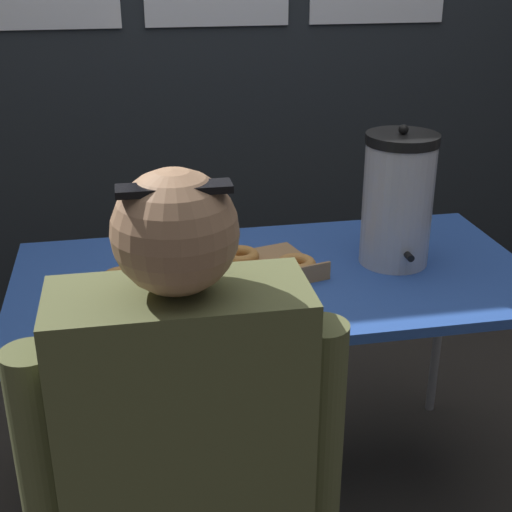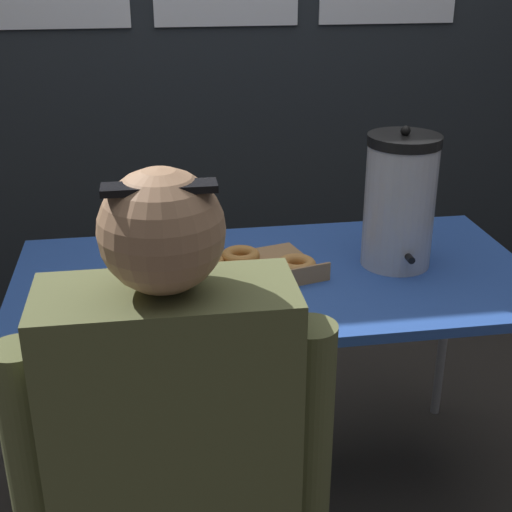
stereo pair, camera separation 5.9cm
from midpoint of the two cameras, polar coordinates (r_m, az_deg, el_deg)
ground_plane at (r=2.43m, az=2.09°, el=-18.25°), size 12.00×12.00×0.00m
back_wall at (r=2.92m, az=-1.88°, el=18.09°), size 6.00×0.11×2.68m
folding_table at (r=2.02m, az=2.39°, el=-2.76°), size 1.46×0.74×0.77m
donut_box at (r=1.94m, az=-3.14°, el=-1.56°), size 0.65×0.40×0.05m
coffee_urn at (r=2.04m, az=12.23°, el=4.30°), size 0.20×0.23×0.40m
cell_phone at (r=1.79m, az=-14.65°, el=-5.23°), size 0.10×0.16×0.01m
person_seated at (r=1.50m, az=-5.17°, el=-18.81°), size 0.62×0.26×1.29m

